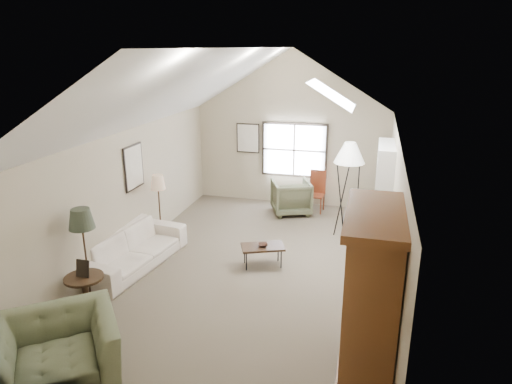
% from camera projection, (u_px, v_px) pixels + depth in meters
% --- Properties ---
extents(room_shell, '(5.01, 8.01, 4.00)m').
position_uv_depth(room_shell, '(250.00, 97.00, 7.67)').
color(room_shell, brown).
rests_on(room_shell, ground).
extents(window, '(1.72, 0.08, 1.42)m').
position_uv_depth(window, '(294.00, 150.00, 11.83)').
color(window, black).
rests_on(window, room_shell).
extents(skylight, '(0.80, 1.20, 0.52)m').
position_uv_depth(skylight, '(333.00, 93.00, 8.18)').
color(skylight, white).
rests_on(skylight, room_shell).
extents(wall_art, '(1.97, 3.71, 0.88)m').
position_uv_depth(wall_art, '(193.00, 152.00, 10.36)').
color(wall_art, black).
rests_on(wall_art, room_shell).
extents(armoire, '(0.60, 1.50, 2.20)m').
position_uv_depth(armoire, '(371.00, 296.00, 5.58)').
color(armoire, brown).
rests_on(armoire, ground).
extents(tv_alcove, '(0.32, 1.30, 2.10)m').
position_uv_depth(tv_alcove, '(383.00, 195.00, 9.21)').
color(tv_alcove, white).
rests_on(tv_alcove, ground).
extents(media_console, '(0.34, 1.18, 0.60)m').
position_uv_depth(media_console, '(378.00, 234.00, 9.48)').
color(media_console, '#382316').
rests_on(media_console, ground).
extents(tv_panel, '(0.05, 0.90, 0.55)m').
position_uv_depth(tv_panel, '(381.00, 206.00, 9.29)').
color(tv_panel, black).
rests_on(tv_panel, media_console).
extents(sofa, '(1.26, 2.52, 0.70)m').
position_uv_depth(sofa, '(133.00, 249.00, 8.65)').
color(sofa, silver).
rests_on(sofa, ground).
extents(armchair_near, '(1.87, 1.84, 0.91)m').
position_uv_depth(armchair_near, '(57.00, 357.00, 5.48)').
color(armchair_near, '#626C4B').
rests_on(armchair_near, ground).
extents(armchair_far, '(1.19, 1.20, 0.85)m').
position_uv_depth(armchair_far, '(291.00, 197.00, 11.41)').
color(armchair_far, '#545A3F').
rests_on(armchair_far, ground).
extents(coffee_table, '(0.91, 0.72, 0.41)m').
position_uv_depth(coffee_table, '(263.00, 256.00, 8.70)').
color(coffee_table, '#342215').
rests_on(coffee_table, ground).
extents(bowl, '(0.25, 0.25, 0.05)m').
position_uv_depth(bowl, '(263.00, 245.00, 8.63)').
color(bowl, '#3E2119').
rests_on(bowl, coffee_table).
extents(side_table, '(0.68, 0.68, 0.60)m').
position_uv_depth(side_table, '(86.00, 294.00, 7.18)').
color(side_table, '#342215').
rests_on(side_table, ground).
extents(side_chair, '(0.45, 0.45, 1.05)m').
position_uv_depth(side_chair, '(316.00, 192.00, 11.49)').
color(side_chair, brown).
rests_on(side_chair, ground).
extents(tripod_lamp, '(0.68, 0.68, 2.19)m').
position_uv_depth(tripod_lamp, '(347.00, 191.00, 9.66)').
color(tripod_lamp, silver).
rests_on(tripod_lamp, ground).
extents(dark_lamp, '(0.45, 0.45, 1.68)m').
position_uv_depth(dark_lamp, '(86.00, 257.00, 7.21)').
color(dark_lamp, '#252B1E').
rests_on(dark_lamp, ground).
extents(tan_lamp, '(0.34, 0.34, 1.51)m').
position_uv_depth(tan_lamp, '(160.00, 208.00, 9.64)').
color(tan_lamp, tan).
rests_on(tan_lamp, ground).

